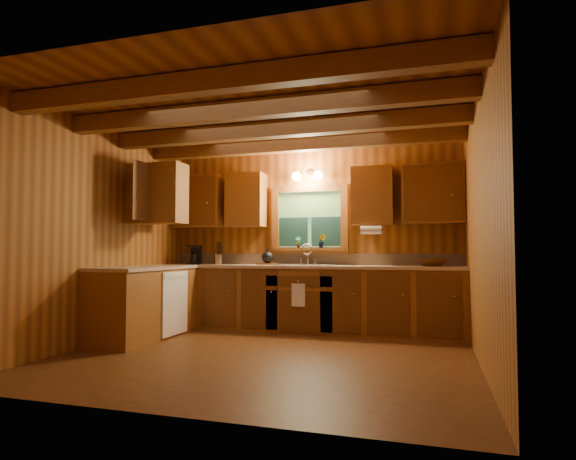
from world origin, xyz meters
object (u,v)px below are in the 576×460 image
at_px(wicker_basket, 432,263).
at_px(sink, 305,268).
at_px(coffee_maker, 195,255).
at_px(cutting_board, 267,264).

bearing_deg(wicker_basket, sink, 178.55).
distance_m(sink, wicker_basket, 1.68).
bearing_deg(wicker_basket, coffee_maker, 179.39).
distance_m(coffee_maker, wicker_basket, 3.36).
distance_m(sink, cutting_board, 0.57).
relative_size(coffee_maker, wicker_basket, 0.76).
bearing_deg(coffee_maker, sink, -12.65).
bearing_deg(wicker_basket, cutting_board, 177.91).
height_order(coffee_maker, wicker_basket, coffee_maker).
xyz_separation_m(sink, coffee_maker, (-1.68, -0.01, 0.18)).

